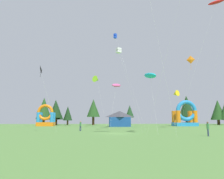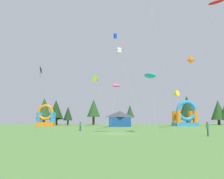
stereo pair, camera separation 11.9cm
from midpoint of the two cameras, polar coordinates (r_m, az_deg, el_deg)
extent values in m
plane|color=#5B8C42|center=(33.50, 1.37, -11.33)|extent=(120.00, 120.00, 0.00)
cylinder|color=silver|center=(27.01, 12.45, 9.30)|extent=(3.89, 1.65, 19.92)
cube|color=white|center=(38.15, 1.75, 9.75)|extent=(1.00, 1.00, 0.38)
cube|color=white|center=(38.29, 1.75, 10.40)|extent=(1.00, 1.00, 0.38)
cylinder|color=silver|center=(38.01, 4.91, -0.45)|extent=(4.35, 2.10, 13.78)
pyramid|color=orange|center=(54.83, 19.79, 7.22)|extent=(1.34, 0.81, 1.34)
cylinder|color=orange|center=(54.65, 19.84, 6.02)|extent=(0.04, 0.04, 2.34)
cylinder|color=silver|center=(54.96, 18.69, -1.22)|extent=(1.48, 3.76, 15.77)
ellipsoid|color=#EA599E|center=(47.41, 1.22, 1.10)|extent=(2.95, 3.68, 1.50)
cylinder|color=silver|center=(45.53, 0.34, -4.45)|extent=(1.67, 2.74, 9.34)
cylinder|color=silver|center=(50.23, 25.44, 5.83)|extent=(1.04, 9.33, 26.39)
cylinder|color=silver|center=(31.88, 13.54, 6.87)|extent=(3.82, 6.94, 20.07)
cube|color=blue|center=(54.51, 0.92, 13.40)|extent=(0.86, 0.86, 0.50)
cube|color=blue|center=(54.72, 0.92, 13.99)|extent=(0.86, 0.86, 0.50)
cylinder|color=silver|center=(49.39, 4.55, 2.73)|extent=(5.85, 5.27, 22.00)
ellipsoid|color=red|center=(48.23, 25.45, 19.77)|extent=(3.01, 2.26, 1.02)
cylinder|color=silver|center=(44.28, 20.98, 5.58)|extent=(7.26, 3.91, 23.77)
cone|color=yellow|center=(59.77, 16.18, -1.08)|extent=(2.27, 2.31, 1.86)
cylinder|color=silver|center=(60.83, 17.38, -5.22)|extent=(3.01, 1.83, 8.63)
cone|color=#8CD826|center=(54.44, -3.90, 2.59)|extent=(2.28, 2.28, 1.77)
cylinder|color=silver|center=(52.69, -2.59, -3.54)|extent=(2.53, 2.07, 11.77)
ellipsoid|color=#19B7CC|center=(33.05, 9.87, 3.58)|extent=(2.04, 3.41, 1.51)
cylinder|color=silver|center=(31.64, 10.85, -3.69)|extent=(0.49, 1.92, 8.53)
pyramid|color=black|center=(37.29, -18.08, 4.75)|extent=(0.39, 1.00, 1.00)
cylinder|color=black|center=(37.16, -18.00, 3.90)|extent=(0.04, 0.04, 1.17)
cylinder|color=silver|center=(37.50, -16.00, -3.04)|extent=(2.44, 2.53, 9.93)
cylinder|color=navy|center=(30.76, 23.72, -10.21)|extent=(0.15, 0.15, 0.89)
cylinder|color=navy|center=(30.93, 23.64, -10.20)|extent=(0.15, 0.15, 0.89)
cylinder|color=#33723F|center=(30.81, 23.60, -8.74)|extent=(0.37, 0.37, 0.70)
sphere|color=brown|center=(30.80, 23.55, -7.86)|extent=(0.24, 0.24, 0.24)
cylinder|color=navy|center=(41.06, -8.24, -9.95)|extent=(0.13, 0.13, 0.86)
cylinder|color=navy|center=(41.05, -8.00, -9.96)|extent=(0.13, 0.13, 0.86)
cylinder|color=#33723F|center=(41.03, -8.10, -8.88)|extent=(0.31, 0.31, 0.68)
sphere|color=#9E704C|center=(41.02, -8.09, -8.24)|extent=(0.23, 0.23, 0.23)
cube|color=#268CD8|center=(70.36, 18.40, -8.53)|extent=(6.47, 4.96, 1.05)
cylinder|color=orange|center=(67.77, 16.87, -6.72)|extent=(1.39, 1.39, 3.50)
cylinder|color=orange|center=(69.67, 20.82, -6.57)|extent=(1.39, 1.39, 3.50)
cylinder|color=orange|center=(71.14, 15.88, -6.78)|extent=(1.39, 1.39, 3.50)
cylinder|color=orange|center=(72.95, 19.67, -6.64)|extent=(1.39, 1.39, 3.50)
torus|color=#268CD8|center=(68.72, 18.81, -5.19)|extent=(6.19, 1.11, 6.19)
cube|color=orange|center=(69.27, -16.64, -8.58)|extent=(4.94, 3.80, 1.15)
cylinder|color=#268CD8|center=(68.39, -18.43, -6.83)|extent=(1.07, 1.07, 2.90)
cylinder|color=#268CD8|center=(67.49, -15.23, -6.95)|extent=(1.07, 1.07, 2.90)
cylinder|color=#268CD8|center=(71.04, -17.86, -6.87)|extent=(1.07, 1.07, 2.90)
cylinder|color=#268CD8|center=(70.18, -14.77, -6.98)|extent=(1.07, 1.07, 2.90)
torus|color=orange|center=(67.94, -16.79, -5.67)|extent=(4.73, 0.85, 4.73)
cube|color=#19478C|center=(61.63, 2.08, -8.37)|extent=(5.76, 3.49, 2.63)
pyramid|color=#3F3F47|center=(61.64, 2.07, -6.37)|extent=(5.76, 3.49, 1.66)
cylinder|color=#4C331E|center=(78.01, -17.47, -7.95)|extent=(0.52, 0.52, 2.36)
cone|color=#1E4221|center=(78.04, -17.37, -5.34)|extent=(2.91, 2.91, 4.78)
cylinder|color=#4C331E|center=(76.21, -17.25, -8.09)|extent=(0.91, 0.91, 2.07)
cone|color=#234C1E|center=(76.27, -17.11, -4.69)|extent=(5.04, 5.04, 7.00)
cylinder|color=#4C331E|center=(80.49, -14.23, -8.21)|extent=(0.91, 0.91, 1.89)
cone|color=#1E4221|center=(80.53, -14.13, -5.26)|extent=(5.07, 5.07, 6.39)
cylinder|color=#4C331E|center=(77.15, -14.39, -8.02)|extent=(0.74, 0.74, 2.50)
cone|color=#193819|center=(77.22, -14.29, -4.84)|extent=(4.14, 4.14, 6.07)
cylinder|color=#4C331E|center=(78.70, -11.33, -8.43)|extent=(0.58, 0.58, 1.58)
cone|color=#193819|center=(78.71, -11.27, -6.08)|extent=(3.20, 3.20, 4.87)
cylinder|color=#4C331E|center=(77.21, -4.78, -8.12)|extent=(0.82, 0.82, 2.80)
cone|color=#234C1E|center=(77.29, -4.74, -4.79)|extent=(4.56, 4.56, 6.16)
cylinder|color=#4C331E|center=(79.70, 4.74, -8.18)|extent=(0.57, 0.57, 2.58)
cone|color=#1E4221|center=(79.74, 4.71, -5.66)|extent=(3.14, 3.14, 4.41)
cylinder|color=#4C331E|center=(80.69, 19.01, -7.72)|extent=(1.00, 1.00, 2.76)
cone|color=#193819|center=(80.80, 18.85, -4.14)|extent=(5.56, 5.56, 7.37)
cylinder|color=#4C331E|center=(85.72, 19.47, -8.01)|extent=(1.01, 1.01, 1.75)
cone|color=#193819|center=(85.77, 19.34, -5.10)|extent=(5.59, 5.59, 6.97)
cylinder|color=#4C331E|center=(86.83, 26.01, -7.66)|extent=(0.94, 0.94, 1.76)
cone|color=#234C1E|center=(86.87, 25.84, -4.75)|extent=(5.21, 5.21, 7.07)
camera|label=1|loc=(0.06, -89.93, -0.01)|focal=35.31mm
camera|label=2|loc=(0.06, 90.07, 0.01)|focal=35.31mm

